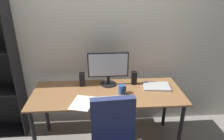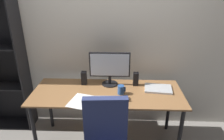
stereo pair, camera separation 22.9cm
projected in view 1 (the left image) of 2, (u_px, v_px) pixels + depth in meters
back_wall at (105, 35)px, 2.62m from camera, size 6.40×0.10×2.60m
desk at (108, 98)px, 2.40m from camera, size 1.76×0.68×0.74m
monitor at (108, 67)px, 2.46m from camera, size 0.50×0.20×0.42m
keyboard at (106, 99)px, 2.21m from camera, size 0.29×0.12×0.02m
mouse at (127, 98)px, 2.23m from camera, size 0.07×0.10×0.03m
coffee_mug at (122, 89)px, 2.33m from camera, size 0.09×0.08×0.11m
laptop at (156, 86)px, 2.49m from camera, size 0.34×0.27×0.02m
speaker_left at (82, 79)px, 2.49m from camera, size 0.06×0.07×0.17m
speaker_right at (134, 78)px, 2.53m from camera, size 0.06×0.07×0.17m
paper_sheet at (82, 103)px, 2.16m from camera, size 0.28×0.34×0.00m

